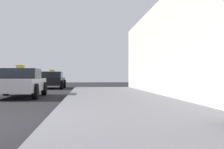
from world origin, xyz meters
name	(u,v)px	position (x,y,z in m)	size (l,w,h in m)	color
sidewalk	(149,119)	(4.00, 0.00, 0.07)	(4.00, 32.00, 0.15)	#5B5B60
car_silver	(19,83)	(-0.18, 7.84, 0.65)	(2.04, 4.21, 1.43)	#B7B7BF
car_black	(52,80)	(0.18, 17.60, 0.65)	(1.93, 4.56, 1.43)	black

